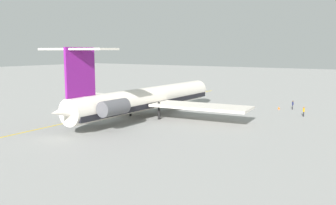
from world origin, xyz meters
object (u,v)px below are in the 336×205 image
(ground_crew_near_nose, at_px, (304,110))
(ground_crew_near_tail, at_px, (293,104))
(safety_cone_wingtip, at_px, (279,108))
(main_jetliner, at_px, (144,99))
(safety_cone_nose, at_px, (143,96))

(ground_crew_near_nose, distance_m, ground_crew_near_tail, 7.49)
(ground_crew_near_tail, xyz_separation_m, safety_cone_wingtip, (1.20, -2.24, -0.82))
(ground_crew_near_tail, bearing_deg, ground_crew_near_nose, -85.29)
(safety_cone_wingtip, bearing_deg, ground_crew_near_nose, 47.15)
(main_jetliner, bearing_deg, safety_cone_wingtip, -37.97)
(ground_crew_near_nose, xyz_separation_m, safety_cone_nose, (-5.67, -38.69, -0.83))
(safety_cone_nose, bearing_deg, ground_crew_near_tail, 91.49)
(safety_cone_nose, height_order, safety_cone_wingtip, same)
(ground_crew_near_tail, relative_size, safety_cone_wingtip, 3.15)
(safety_cone_wingtip, bearing_deg, safety_cone_nose, -90.49)
(ground_crew_near_nose, relative_size, ground_crew_near_tail, 1.01)
(main_jetliner, relative_size, safety_cone_nose, 72.14)
(safety_cone_nose, xyz_separation_m, safety_cone_wingtip, (0.28, 32.88, 0.00))
(main_jetliner, distance_m, safety_cone_nose, 27.15)
(ground_crew_near_nose, relative_size, safety_cone_wingtip, 3.18)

